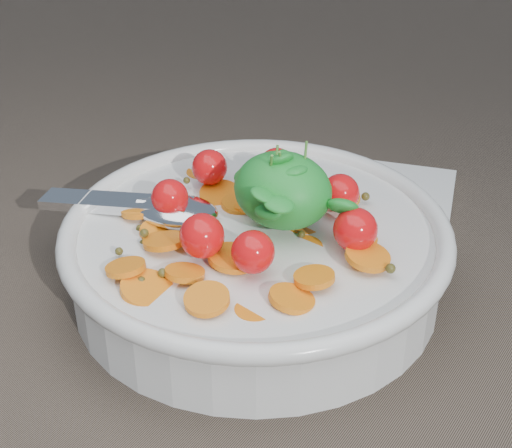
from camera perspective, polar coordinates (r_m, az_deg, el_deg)
The scene contains 3 objects.
ground at distance 0.55m, azimuth 0.89°, elevation -5.92°, with size 6.00×6.00×0.00m, color brown.
bowl at distance 0.55m, azimuth 0.01°, elevation -1.99°, with size 0.29×0.27×0.12m.
napkin at distance 0.67m, azimuth 6.26°, elevation 1.58°, with size 0.18×0.16×0.01m, color white.
Camera 1 is at (0.24, -0.37, 0.34)m, focal length 55.00 mm.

